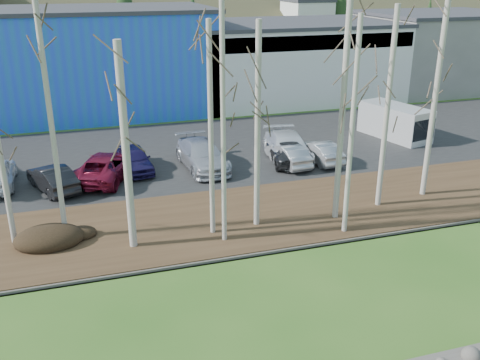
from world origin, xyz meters
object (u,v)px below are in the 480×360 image
object	(u,v)px
car_8	(286,147)
car_2	(105,167)
car_3	(202,155)
car_6	(288,151)
car_5	(289,155)
car_4	(134,159)
car_7	(289,146)
car_9	(320,152)
car_1	(53,178)
van_white	(397,122)

from	to	relation	value
car_8	car_2	bearing A→B (deg)	-170.38
car_3	car_6	size ratio (longest dim) A/B	1.16
car_5	car_8	xyz separation A→B (m)	(0.26, 1.12, 0.12)
car_4	car_6	xyz separation A→B (m)	(9.08, -1.15, -0.05)
car_7	car_9	size ratio (longest dim) A/B	1.36
car_6	car_8	xyz separation A→B (m)	(0.07, 0.56, 0.11)
car_1	car_8	distance (m)	13.66
car_4	car_1	bearing A→B (deg)	-163.68
car_7	van_white	world-z (taller)	van_white
car_5	car_9	size ratio (longest dim) A/B	1.00
car_8	van_white	size ratio (longest dim) A/B	0.96
car_7	van_white	bearing A→B (deg)	20.12
car_1	car_9	distance (m)	15.40
car_3	car_5	distance (m)	5.13
car_4	car_8	xyz separation A→B (m)	(9.14, -0.59, 0.06)
car_2	car_3	distance (m)	5.55
car_9	van_white	bearing A→B (deg)	-160.92
car_6	car_9	world-z (taller)	car_6
car_2	car_8	size ratio (longest dim) A/B	1.01
car_1	car_2	bearing A→B (deg)	175.38
car_6	car_7	distance (m)	0.64
car_4	car_5	bearing A→B (deg)	-16.31
car_1	car_2	size ratio (longest dim) A/B	0.78
car_4	van_white	world-z (taller)	van_white
car_7	car_1	bearing A→B (deg)	-167.20
car_4	car_7	size ratio (longest dim) A/B	0.79
car_6	car_4	bearing A→B (deg)	2.28
car_6	car_7	world-z (taller)	car_7
car_2	van_white	size ratio (longest dim) A/B	0.97
car_1	car_5	size ratio (longest dim) A/B	1.06
van_white	car_5	bearing A→B (deg)	-176.21
car_1	car_3	distance (m)	8.39
car_2	car_4	bearing A→B (deg)	-127.67
car_1	van_white	xyz separation A→B (m)	(22.61, 3.09, 0.44)
car_2	car_4	size ratio (longest dim) A/B	1.28
car_6	van_white	world-z (taller)	van_white
car_2	van_white	distance (m)	19.97
car_4	car_6	bearing A→B (deg)	-12.60
car_6	van_white	size ratio (longest dim) A/B	0.85
car_1	car_7	size ratio (longest dim) A/B	0.78
car_2	car_5	distance (m)	10.60
car_5	car_3	bearing A→B (deg)	-15.31
car_4	car_9	distance (m)	11.07
car_3	car_6	xyz separation A→B (m)	(5.22, -0.47, -0.14)
car_1	car_7	bearing A→B (deg)	163.03
car_3	van_white	size ratio (longest dim) A/B	0.99
car_5	car_2	bearing A→B (deg)	-7.98
car_6	car_2	bearing A→B (deg)	8.26
car_3	car_6	distance (m)	5.24
car_7	car_8	world-z (taller)	same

